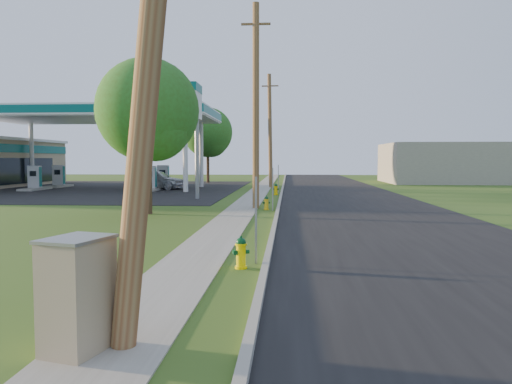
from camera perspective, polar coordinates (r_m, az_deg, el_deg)
ground_plane at (r=7.52m, az=-4.15°, el=-14.80°), size 140.00×140.00×0.00m
road at (r=17.58m, az=15.28°, el=-4.16°), size 8.00×120.00×0.02m
curb at (r=17.23m, az=2.10°, el=-3.97°), size 0.15×120.00×0.15m
sidewalk at (r=17.37m, az=-3.69°, el=-4.11°), size 1.50×120.00×0.03m
forecourt at (r=42.67m, az=-19.70°, el=0.35°), size 26.00×28.00×0.02m
utility_pole_mid at (r=24.25m, az=-0.01°, el=9.83°), size 1.40×0.32×9.80m
utility_pole_far at (r=42.16m, az=1.61°, el=7.04°), size 1.40×0.32×9.50m
sign_post_near at (r=11.37m, az=-0.00°, el=-3.27°), size 0.05×0.04×2.00m
sign_post_mid at (r=23.12m, az=1.92°, el=0.31°), size 0.05×0.04×2.00m
sign_post_far at (r=35.30m, az=2.57°, el=1.50°), size 0.05×0.04×2.00m
gas_canopy at (r=41.99m, az=-17.35°, el=8.38°), size 18.18×9.18×6.40m
fuel_pump_nw at (r=41.91m, az=-23.95°, el=1.16°), size 1.20×3.20×1.90m
fuel_pump_ne at (r=38.56m, az=-12.03°, el=1.20°), size 1.20×3.20×1.90m
fuel_pump_sw at (r=45.48m, az=-21.61°, el=1.40°), size 1.20×3.20×1.90m
fuel_pump_se at (r=42.41m, az=-10.56°, el=1.45°), size 1.20×3.20×1.90m
price_pylon at (r=30.22m, az=-6.81°, el=9.51°), size 0.34×2.04×6.85m
distant_building at (r=54.77m, az=21.90°, el=3.09°), size 14.00×10.00×4.00m
tree_verge at (r=22.20m, az=-12.10°, el=8.74°), size 4.46×4.46×6.75m
tree_lot at (r=50.94m, az=-5.44°, el=6.58°), size 5.03×5.03×7.62m
hydrant_near at (r=10.99m, az=-1.72°, el=-6.94°), size 0.37×0.33×0.72m
hydrant_mid at (r=23.54m, az=1.20°, el=-1.26°), size 0.35×0.31×0.67m
hydrant_far at (r=33.35m, az=2.29°, el=0.31°), size 0.41×0.36×0.79m
utility_cabinet at (r=6.63m, az=-19.71°, el=-11.05°), size 0.84×0.98×1.45m
car_silver at (r=40.29m, az=-11.31°, el=1.40°), size 4.91×2.93×1.57m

